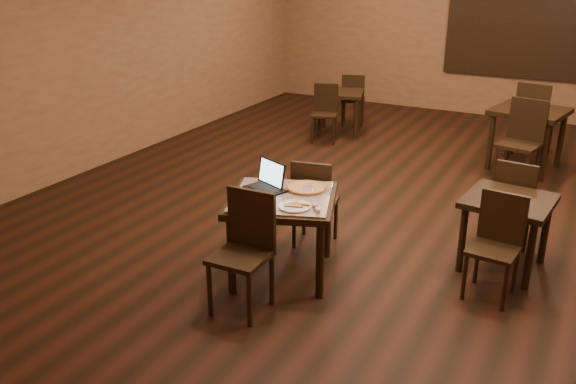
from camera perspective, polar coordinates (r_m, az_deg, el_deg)
The scene contains 23 objects.
ground at distance 7.19m, azimuth 9.08°, elevation -1.33°, with size 10.00×10.00×0.00m, color black.
wall_back at distance 11.57m, azimuth 18.06°, elevation 14.20°, with size 8.00×0.02×3.00m, color #966E4C.
wall_left at distance 8.84m, azimuth -16.14°, elevation 12.49°, with size 0.02×10.00×3.00m, color #966E4C.
mural at distance 11.45m, azimuth 20.57°, elevation 14.09°, with size 2.34×0.05×1.64m.
tiled_table at distance 5.38m, azimuth -0.58°, elevation -1.38°, with size 1.18×1.18×0.76m.
chair_main_near at distance 4.94m, azimuth -4.00°, elevation -4.87°, with size 0.44×0.44×0.99m.
chair_main_far at distance 5.94m, azimuth 2.40°, elevation -0.63°, with size 0.46×0.46×0.92m.
laptop at distance 5.50m, azimuth -1.89°, elevation 0.98°, with size 0.42×0.40×0.24m.
plate at distance 5.09m, azimuth 0.63°, elevation -1.36°, with size 0.28×0.28×0.02m, color white.
pizza_slice at distance 5.09m, azimuth 0.63°, elevation -1.21°, with size 0.18×0.18×0.02m, color beige, non-canonical shape.
pizza_pan at distance 5.49m, azimuth 1.71°, elevation 0.28°, with size 0.36×0.36×0.01m, color silver.
pizza_whole at distance 5.48m, azimuth 1.72°, elevation 0.42°, with size 0.35×0.35×0.02m.
spatula at distance 5.45m, azimuth 1.81°, elevation 0.40°, with size 0.09×0.22×0.01m, color silver.
napkin_roll at distance 5.05m, azimuth 2.65°, elevation -1.47°, with size 0.13×0.15×0.04m.
other_table_a at distance 8.79m, azimuth 21.62°, elevation 6.34°, with size 1.03×1.03×0.83m.
other_table_a_chair_near at distance 8.21m, azimuth 21.09°, elevation 4.82°, with size 0.54×0.54×1.07m.
other_table_a_chair_far at distance 9.41m, azimuth 21.95°, elevation 6.69°, with size 0.54×0.54×1.07m.
other_table_b at distance 10.00m, azimuth 4.87°, elevation 8.71°, with size 0.91×0.91×0.68m.
other_table_b_chair_near at distance 9.57m, azimuth 3.49°, elevation 7.75°, with size 0.48×0.48×0.88m.
other_table_b_chair_far at distance 10.47m, azimuth 6.11°, elevation 8.86°, with size 0.48×0.48×0.88m.
other_table_c at distance 5.87m, azimuth 19.88°, elevation -1.60°, with size 0.81×0.81×0.69m.
other_table_c_chair_near at distance 5.42m, azimuth 18.97°, elevation -4.22°, with size 0.42×0.42×0.90m.
other_table_c_chair_far at distance 6.38m, azimuth 20.48°, elevation -0.54°, with size 0.42×0.42×0.90m.
Camera 1 is at (2.07, -6.31, 2.74)m, focal length 38.00 mm.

